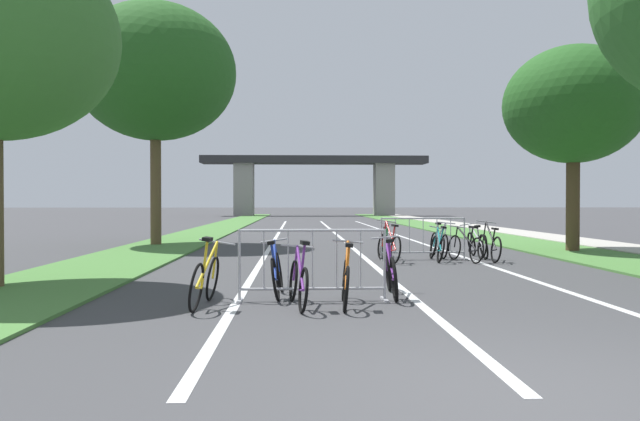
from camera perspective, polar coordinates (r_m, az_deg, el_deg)
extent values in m
plane|color=#3D3D3F|center=(4.92, 19.37, -16.32)|extent=(300.00, 300.00, 0.00)
cube|color=#477A38|center=(33.50, -9.48, -1.62)|extent=(2.58, 70.46, 0.05)
cube|color=#477A38|center=(34.12, 11.01, -1.58)|extent=(2.58, 70.46, 0.05)
cube|color=#ADA89E|center=(34.70, 14.63, -1.53)|extent=(1.92, 70.46, 0.08)
cube|color=silver|center=(24.85, 1.87, -2.51)|extent=(0.14, 40.76, 0.01)
cube|color=silver|center=(25.17, 7.80, -2.47)|extent=(0.14, 40.76, 0.01)
cube|color=silver|center=(24.81, -4.14, -2.51)|extent=(0.14, 40.76, 0.01)
cube|color=#2D2D30|center=(62.77, -0.54, 4.75)|extent=(23.07, 3.18, 0.75)
cube|color=gray|center=(62.85, -7.12, 1.94)|extent=(1.95, 2.40, 5.37)
cube|color=gray|center=(63.25, 6.00, 1.94)|extent=(1.95, 2.40, 5.37)
cylinder|color=brown|center=(20.75, -15.12, 1.95)|extent=(0.35, 0.35, 3.73)
ellipsoid|color=#23561E|center=(21.18, -15.16, 12.40)|extent=(5.28, 5.28, 4.48)
cylinder|color=#4C3823|center=(18.89, 22.59, 0.55)|extent=(0.38, 0.38, 2.75)
ellipsoid|color=#23561E|center=(19.10, 22.63, 9.14)|extent=(3.94, 3.94, 3.35)
cylinder|color=#ADADB2|center=(8.89, -7.56, -5.13)|extent=(0.04, 0.04, 1.05)
cube|color=#ADADB2|center=(8.96, -7.55, -8.37)|extent=(0.07, 0.44, 0.03)
cylinder|color=#ADADB2|center=(8.99, 6.06, -5.06)|extent=(0.04, 0.04, 1.05)
cube|color=#ADADB2|center=(9.06, 6.05, -8.27)|extent=(0.07, 0.44, 0.03)
cylinder|color=#ADADB2|center=(8.84, -0.71, -1.87)|extent=(2.11, 0.09, 0.04)
cylinder|color=#ADADB2|center=(8.92, -0.71, -7.33)|extent=(2.11, 0.09, 0.04)
cylinder|color=#ADADB2|center=(8.87, -5.28, -4.56)|extent=(0.02, 0.02, 0.87)
cylinder|color=#ADADB2|center=(8.86, -3.00, -4.56)|extent=(0.02, 0.02, 0.87)
cylinder|color=#ADADB2|center=(8.87, -0.71, -4.55)|extent=(0.02, 0.02, 0.87)
cylinder|color=#ADADB2|center=(8.89, 1.56, -4.54)|extent=(0.02, 0.02, 0.87)
cylinder|color=#ADADB2|center=(8.93, 3.82, -4.52)|extent=(0.02, 0.02, 0.87)
cylinder|color=#ADADB2|center=(15.22, 5.76, -2.65)|extent=(0.04, 0.04, 1.05)
cube|color=#ADADB2|center=(15.26, 5.76, -4.56)|extent=(0.08, 0.44, 0.03)
cylinder|color=#ADADB2|center=(15.75, 13.36, -2.55)|extent=(0.04, 0.04, 1.05)
cube|color=#ADADB2|center=(15.78, 13.35, -4.40)|extent=(0.08, 0.44, 0.03)
cylinder|color=#ADADB2|center=(15.43, 9.63, -0.73)|extent=(2.11, 0.14, 0.04)
cylinder|color=#ADADB2|center=(15.47, 9.62, -3.88)|extent=(2.11, 0.14, 0.04)
cylinder|color=#ADADB2|center=(15.29, 7.06, -2.30)|extent=(0.02, 0.02, 0.87)
cylinder|color=#ADADB2|center=(15.36, 8.35, -2.29)|extent=(0.02, 0.02, 0.87)
cylinder|color=#ADADB2|center=(15.45, 9.63, -2.27)|extent=(0.02, 0.02, 0.87)
cylinder|color=#ADADB2|center=(15.54, 10.89, -2.26)|extent=(0.02, 0.02, 0.87)
cylinder|color=#ADADB2|center=(15.63, 12.13, -2.24)|extent=(0.02, 0.02, 0.87)
torus|color=black|center=(14.93, 16.16, -3.55)|extent=(0.14, 0.64, 0.64)
torus|color=black|center=(15.83, 14.95, -3.29)|extent=(0.14, 0.64, 0.64)
cylinder|color=black|center=(15.35, 15.71, -2.25)|extent=(0.08, 0.94, 0.66)
cylinder|color=black|center=(15.18, 15.90, -2.65)|extent=(0.12, 0.12, 0.54)
cylinder|color=black|center=(15.07, 15.95, -3.59)|extent=(0.05, 0.31, 0.07)
cylinder|color=black|center=(15.80, 15.11, -2.16)|extent=(0.12, 0.09, 0.63)
cube|color=black|center=(15.15, 16.06, -1.66)|extent=(0.11, 0.24, 0.06)
cylinder|color=#99999E|center=(15.78, 15.27, -1.03)|extent=(0.51, 0.05, 0.09)
torus|color=black|center=(7.93, -1.57, -7.47)|extent=(0.18, 0.61, 0.60)
torus|color=black|center=(8.91, -2.50, -6.56)|extent=(0.18, 0.61, 0.60)
cylinder|color=#662884|center=(8.37, -1.88, -5.31)|extent=(0.12, 0.97, 0.53)
cylinder|color=#662884|center=(8.18, -1.67, -5.27)|extent=(0.12, 0.11, 0.65)
cylinder|color=#662884|center=(8.09, -1.75, -7.47)|extent=(0.08, 0.32, 0.07)
cylinder|color=#662884|center=(8.86, -2.32, -4.97)|extent=(0.10, 0.09, 0.50)
cube|color=black|center=(8.12, -1.42, -3.04)|extent=(0.14, 0.25, 0.06)
cylinder|color=#99999E|center=(8.82, -2.15, -3.37)|extent=(0.48, 0.09, 0.07)
torus|color=black|center=(15.74, 15.07, -3.30)|extent=(0.16, 0.64, 0.64)
torus|color=black|center=(16.78, 14.01, -3.05)|extent=(0.16, 0.64, 0.64)
cylinder|color=#B7B7BC|center=(16.20, 14.40, -2.24)|extent=(0.12, 1.05, 0.57)
cylinder|color=#B7B7BC|center=(16.01, 14.63, -2.42)|extent=(0.14, 0.13, 0.56)
cylinder|color=#B7B7BC|center=(15.91, 14.90, -3.34)|extent=(0.04, 0.35, 0.08)
cylinder|color=#B7B7BC|center=(16.72, 13.89, -2.14)|extent=(0.13, 0.09, 0.54)
cube|color=black|center=(15.95, 14.51, -1.44)|extent=(0.11, 0.24, 0.07)
cylinder|color=#99999E|center=(16.68, 13.77, -1.23)|extent=(0.49, 0.03, 0.11)
torus|color=black|center=(16.59, 10.61, -3.09)|extent=(0.12, 0.64, 0.64)
torus|color=black|center=(15.63, 11.55, -3.33)|extent=(0.12, 0.64, 0.64)
cylinder|color=silver|center=(16.12, 11.14, -2.15)|extent=(0.13, 0.97, 0.63)
cylinder|color=silver|center=(16.31, 10.95, -2.27)|extent=(0.10, 0.12, 0.60)
cylinder|color=silver|center=(16.44, 10.74, -3.21)|extent=(0.04, 0.32, 0.08)
cylinder|color=silver|center=(15.64, 11.62, -2.24)|extent=(0.10, 0.10, 0.60)
cube|color=black|center=(16.33, 11.01, -1.22)|extent=(0.11, 0.24, 0.06)
cylinder|color=#99999E|center=(15.66, 11.69, -1.14)|extent=(0.49, 0.05, 0.07)
torus|color=black|center=(8.12, -11.50, -7.11)|extent=(0.18, 0.66, 0.65)
torus|color=black|center=(9.05, -10.02, -6.29)|extent=(0.18, 0.66, 0.65)
cylinder|color=gold|center=(8.52, -10.50, -4.92)|extent=(0.20, 0.93, 0.57)
cylinder|color=gold|center=(8.34, -10.76, -4.92)|extent=(0.14, 0.13, 0.67)
cylinder|color=gold|center=(8.27, -11.26, -7.13)|extent=(0.05, 0.31, 0.08)
cylinder|color=gold|center=(8.98, -9.81, -4.62)|extent=(0.12, 0.10, 0.54)
cube|color=black|center=(8.27, -10.49, -2.65)|extent=(0.13, 0.25, 0.06)
cylinder|color=#99999E|center=(8.93, -9.60, -2.92)|extent=(0.53, 0.07, 0.11)
torus|color=black|center=(14.29, 7.09, -3.66)|extent=(0.24, 0.67, 0.66)
torus|color=black|center=(15.19, 5.87, -3.39)|extent=(0.24, 0.67, 0.66)
cylinder|color=red|center=(14.71, 6.64, -2.29)|extent=(0.13, 0.93, 0.67)
cylinder|color=red|center=(14.54, 6.84, -2.59)|extent=(0.13, 0.10, 0.61)
cylinder|color=red|center=(14.43, 6.87, -3.71)|extent=(0.09, 0.31, 0.08)
cylinder|color=red|center=(15.16, 6.04, -2.19)|extent=(0.13, 0.08, 0.64)
cube|color=black|center=(14.50, 7.02, -1.42)|extent=(0.15, 0.26, 0.06)
cylinder|color=#99999E|center=(15.13, 6.21, -0.99)|extent=(0.53, 0.13, 0.09)
torus|color=black|center=(8.00, 2.47, -7.36)|extent=(0.13, 0.62, 0.61)
torus|color=black|center=(8.94, 2.32, -6.50)|extent=(0.13, 0.62, 0.61)
cylinder|color=orange|center=(8.42, 2.55, -5.03)|extent=(0.14, 0.92, 0.60)
cylinder|color=orange|center=(8.24, 2.57, -5.33)|extent=(0.10, 0.12, 0.61)
cylinder|color=orange|center=(8.16, 2.43, -7.37)|extent=(0.04, 0.31, 0.07)
cylinder|color=orange|center=(8.89, 2.47, -4.72)|extent=(0.09, 0.10, 0.57)
cube|color=black|center=(8.18, 2.75, -3.25)|extent=(0.12, 0.25, 0.06)
cylinder|color=#99999E|center=(8.84, 2.63, -2.91)|extent=(0.45, 0.05, 0.06)
torus|color=black|center=(14.64, 11.25, -3.68)|extent=(0.21, 0.61, 0.60)
torus|color=black|center=(15.69, 10.56, -3.38)|extent=(0.21, 0.61, 0.60)
cylinder|color=#197A7F|center=(15.13, 11.10, -2.60)|extent=(0.20, 1.04, 0.53)
cylinder|color=#197A7F|center=(14.93, 11.24, -2.65)|extent=(0.17, 0.13, 0.58)
cylinder|color=#197A7F|center=(14.81, 11.11, -3.71)|extent=(0.04, 0.35, 0.07)
cylinder|color=#197A7F|center=(15.66, 10.76, -2.48)|extent=(0.14, 0.10, 0.50)
cube|color=black|center=(14.89, 11.50, -1.55)|extent=(0.12, 0.25, 0.07)
cylinder|color=#99999E|center=(15.63, 10.97, -1.59)|extent=(0.43, 0.05, 0.12)
torus|color=black|center=(8.89, -4.21, -6.45)|extent=(0.15, 0.65, 0.64)
torus|color=black|center=(9.86, -3.85, -5.73)|extent=(0.15, 0.65, 0.64)
cylinder|color=#1E389E|center=(9.32, -4.26, -4.55)|extent=(0.09, 0.95, 0.54)
cylinder|color=#1E389E|center=(9.14, -4.32, -4.77)|extent=(0.13, 0.12, 0.57)
cylinder|color=#1E389E|center=(9.05, -4.13, -6.47)|extent=(0.04, 0.32, 0.08)
cylinder|color=#1E389E|center=(9.81, -4.08, -4.28)|extent=(0.12, 0.09, 0.51)
cube|color=black|center=(9.09, -4.60, -3.02)|extent=(0.11, 0.24, 0.06)
cylinder|color=#99999E|center=(9.77, -4.31, -2.82)|extent=(0.43, 0.04, 0.09)
torus|color=black|center=(16.36, 5.83, -3.18)|extent=(0.18, 0.62, 0.61)
torus|color=black|center=(15.34, 6.11, -3.45)|extent=(0.18, 0.62, 0.61)
cylinder|color=#1E7238|center=(15.86, 6.13, -2.23)|extent=(0.07, 1.01, 0.63)
cylinder|color=#1E7238|center=(16.06, 6.02, -2.53)|extent=(0.13, 0.12, 0.51)
cylinder|color=#1E7238|center=(16.20, 5.86, -3.30)|extent=(0.06, 0.33, 0.07)
cylinder|color=#1E7238|center=(15.35, 6.28, -2.34)|extent=(0.14, 0.09, 0.60)
cube|color=black|center=(16.08, 6.15, -1.63)|extent=(0.12, 0.25, 0.06)
cylinder|color=#99999E|center=(15.36, 6.44, -1.22)|extent=(0.44, 0.06, 0.09)
torus|color=black|center=(14.66, 14.45, -3.65)|extent=(0.25, 0.63, 0.62)
torus|color=black|center=(15.57, 12.47, -3.38)|extent=(0.25, 0.63, 0.62)
cylinder|color=black|center=(15.09, 13.57, -2.54)|extent=(0.23, 1.01, 0.55)
cylinder|color=black|center=(14.92, 13.95, -2.63)|extent=(0.13, 0.11, 0.59)
cylinder|color=black|center=(14.81, 14.11, -3.69)|extent=(0.12, 0.33, 0.07)
cylinder|color=black|center=(15.55, 12.61, -2.44)|extent=(0.11, 0.08, 0.52)
cube|color=black|center=(14.89, 14.13, -1.53)|extent=(0.16, 0.26, 0.06)
cylinder|color=#99999E|center=(15.53, 12.74, -1.49)|extent=(0.42, 0.13, 0.07)
torus|color=black|center=(8.87, 6.94, -6.42)|extent=(0.15, 0.66, 0.66)
torus|color=black|center=(9.94, 6.37, -5.64)|extent=(0.15, 0.66, 0.66)
cylinder|color=#662884|center=(9.35, 6.50, -4.37)|extent=(0.06, 1.06, 0.58)
cylinder|color=#662884|center=(9.15, 6.62, -4.65)|extent=(0.11, 0.12, 0.60)
cylinder|color=#662884|center=(9.04, 6.86, -6.44)|extent=(0.06, 0.35, 0.08)
cylinder|color=#662884|center=(9.89, 6.23, -4.09)|extent=(0.10, 0.09, 0.55)
cube|color=black|center=(9.08, 6.47, -2.82)|extent=(0.12, 0.25, 0.06)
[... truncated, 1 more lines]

